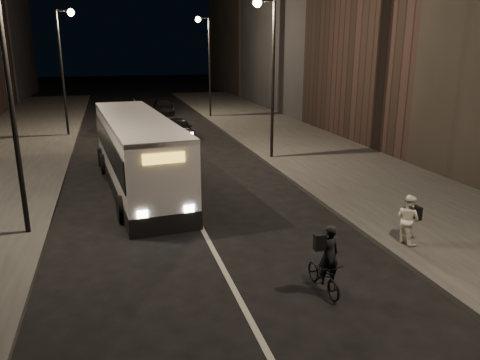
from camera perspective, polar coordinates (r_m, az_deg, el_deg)
ground at (r=13.31m, az=-2.04°, el=-10.80°), size 180.00×180.00×0.00m
sidewalk_right at (r=28.54m, az=8.04°, el=3.92°), size 7.00×70.00×0.16m
streetlight_right_mid at (r=24.90m, az=3.49°, el=14.55°), size 1.20×0.44×8.12m
streetlight_right_far at (r=40.37m, az=-4.13°, el=15.12°), size 1.20×0.44×8.12m
streetlight_left_near at (r=15.79m, az=-25.62°, el=12.18°), size 1.20×0.44×8.12m
streetlight_left_far at (r=33.66m, az=-20.58°, el=13.99°), size 1.20×0.44×8.12m
city_bus at (r=20.69m, az=-12.43°, el=3.65°), size 3.51×11.72×3.12m
cyclist_on_bicycle at (r=12.12m, az=10.33°, el=-10.65°), size 0.65×1.64×1.85m
pedestrian_woman at (r=15.15m, az=19.81°, el=-4.52°), size 0.75×0.87×1.55m
car_near at (r=31.85m, az=-7.47°, el=6.29°), size 1.87×4.05×1.34m
car_mid at (r=35.84m, az=-14.93°, el=7.00°), size 1.56×4.23×1.38m
car_far at (r=43.81m, az=-9.32°, el=8.84°), size 2.12×4.58×1.30m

